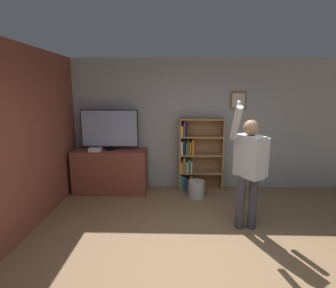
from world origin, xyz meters
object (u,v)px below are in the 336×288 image
at_px(television, 110,129).
at_px(waste_bin, 196,189).
at_px(game_console, 95,150).
at_px(person, 249,165).
at_px(bookshelf, 196,156).

relative_size(television, waste_bin, 3.49).
height_order(game_console, person, person).
height_order(bookshelf, waste_bin, bookshelf).
xyz_separation_m(game_console, waste_bin, (2.00, -0.14, -0.74)).
bearing_deg(waste_bin, bookshelf, 87.52).
distance_m(bookshelf, person, 1.74).
relative_size(television, bookshelf, 0.76).
xyz_separation_m(person, waste_bin, (-0.65, 1.17, -0.83)).
height_order(television, bookshelf, television).
distance_m(television, waste_bin, 2.09).
relative_size(television, person, 0.59).
distance_m(game_console, waste_bin, 2.14).
distance_m(television, bookshelf, 1.85).
xyz_separation_m(television, bookshelf, (1.75, 0.13, -0.58)).
height_order(television, game_console, television).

